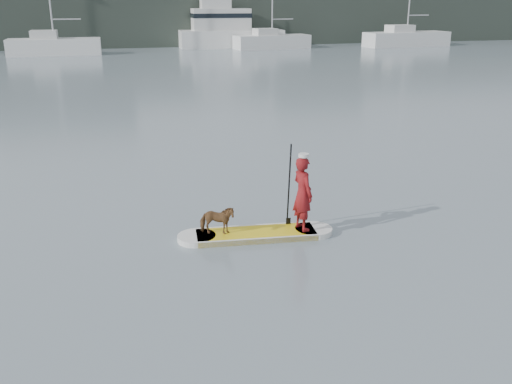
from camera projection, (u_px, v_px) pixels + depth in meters
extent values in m
plane|color=slate|center=(451.00, 260.00, 10.98)|extent=(140.00, 140.00, 0.00)
cube|color=yellow|center=(256.00, 234.00, 12.00)|extent=(2.57, 1.05, 0.12)
cylinder|color=silver|center=(197.00, 238.00, 11.82)|extent=(0.80, 0.80, 0.12)
cylinder|color=silver|center=(314.00, 230.00, 12.19)|extent=(0.80, 0.80, 0.12)
cube|color=silver|center=(253.00, 227.00, 12.35)|extent=(2.49, 0.32, 0.12)
cube|color=silver|center=(259.00, 241.00, 11.66)|extent=(2.49, 0.32, 0.12)
imported|color=maroon|center=(303.00, 194.00, 11.87)|extent=(0.50, 0.65, 1.58)
cylinder|color=silver|center=(304.00, 155.00, 11.61)|extent=(0.22, 0.22, 0.07)
imported|color=brown|center=(217.00, 220.00, 11.76)|extent=(0.80, 0.54, 0.62)
cylinder|color=black|center=(289.00, 186.00, 12.10)|extent=(0.06, 0.30, 1.89)
cube|color=black|center=(288.00, 225.00, 12.39)|extent=(0.10, 0.03, 0.32)
cube|color=silver|center=(55.00, 47.00, 49.16)|extent=(7.75, 2.68, 1.39)
cube|color=silver|center=(44.00, 34.00, 48.64)|extent=(2.19, 1.83, 0.69)
cylinder|color=#B7B7BC|center=(66.00, 19.00, 48.69)|extent=(2.38, 0.13, 0.10)
cube|color=silver|center=(272.00, 42.00, 55.22)|extent=(7.53, 3.18, 1.28)
cube|color=silver|center=(265.00, 32.00, 54.65)|extent=(2.22, 1.88, 0.64)
cylinder|color=#B7B7BC|center=(283.00, 19.00, 54.92)|extent=(2.19, 0.34, 0.09)
cube|color=silver|center=(406.00, 39.00, 57.93)|extent=(9.05, 3.42, 1.41)
cube|color=silver|center=(400.00, 28.00, 57.30)|extent=(2.64, 2.05, 0.70)
cylinder|color=#B7B7BC|center=(419.00, 15.00, 57.58)|extent=(2.41, 0.32, 0.10)
cube|color=silver|center=(231.00, 39.00, 56.62)|extent=(10.28, 3.46, 1.67)
cube|color=silver|center=(221.00, 19.00, 55.80)|extent=(5.68, 2.69, 2.04)
cube|color=silver|center=(215.00, 3.00, 55.21)|extent=(2.91, 1.82, 0.93)
cube|color=black|center=(221.00, 15.00, 55.68)|extent=(5.78, 2.75, 0.42)
cube|color=black|center=(159.00, 15.00, 58.42)|extent=(90.00, 6.00, 6.00)
cube|color=black|center=(56.00, 0.00, 56.40)|extent=(14.00, 4.00, 9.00)
cube|color=black|center=(321.00, 4.00, 63.41)|extent=(10.00, 4.00, 8.00)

